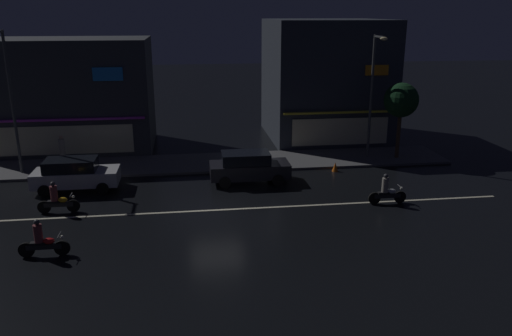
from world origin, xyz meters
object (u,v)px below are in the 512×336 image
pedestrian_on_sidewalk (63,152)px  motorcycle_following (42,241)px  parked_car_trailing (249,167)px  motorcycle_opposite_lane (57,200)px  streetlamp_mid (373,87)px  traffic_cone (335,167)px  streetlamp_west (10,93)px  parked_car_near_kerb (75,174)px  motorcycle_lead (387,191)px

pedestrian_on_sidewalk → motorcycle_following: size_ratio=0.99×
parked_car_trailing → motorcycle_following: size_ratio=2.26×
motorcycle_opposite_lane → pedestrian_on_sidewalk: bearing=102.9°
motorcycle_opposite_lane → streetlamp_mid: bearing=23.9°
traffic_cone → pedestrian_on_sidewalk: bearing=170.5°
streetlamp_west → streetlamp_mid: streetlamp_west is taller
parked_car_near_kerb → motorcycle_opposite_lane: parked_car_near_kerb is taller
streetlamp_mid → motorcycle_following: size_ratio=3.95×
pedestrian_on_sidewalk → streetlamp_west: bearing=44.1°
streetlamp_mid → parked_car_trailing: 9.45m
parked_car_near_kerb → motorcycle_opposite_lane: 3.19m
motorcycle_lead → traffic_cone: (-0.98, 5.39, -0.36)m
pedestrian_on_sidewalk → motorcycle_opposite_lane: bearing=117.9°
parked_car_trailing → motorcycle_following: (-8.81, -7.75, -0.24)m
parked_car_trailing → traffic_cone: parked_car_trailing is taller
streetlamp_west → motorcycle_lead: 20.56m
motorcycle_lead → motorcycle_following: same height
streetlamp_mid → pedestrian_on_sidewalk: 18.91m
streetlamp_west → motorcycle_following: (3.87, -10.56, -4.10)m
pedestrian_on_sidewalk → motorcycle_lead: (16.77, -8.03, -0.39)m
parked_car_near_kerb → parked_car_trailing: (9.10, 0.07, 0.00)m
pedestrian_on_sidewalk → motorcycle_following: bearing=116.3°
pedestrian_on_sidewalk → motorcycle_lead: 18.60m
pedestrian_on_sidewalk → parked_car_near_kerb: pedestrian_on_sidewalk is taller
pedestrian_on_sidewalk → motorcycle_following: (1.74, -11.62, -0.39)m
streetlamp_mid → motorcycle_following: bearing=-146.5°
pedestrian_on_sidewalk → motorcycle_following: 11.75m
motorcycle_lead → streetlamp_west: bearing=-13.6°
pedestrian_on_sidewalk → motorcycle_opposite_lane: pedestrian_on_sidewalk is taller
parked_car_trailing → motorcycle_lead: (6.21, -4.16, -0.24)m
motorcycle_lead → traffic_cone: 5.49m
parked_car_near_kerb → traffic_cone: size_ratio=7.82×
parked_car_trailing → motorcycle_opposite_lane: 9.85m
motorcycle_following → streetlamp_west: bearing=-62.1°
traffic_cone → motorcycle_lead: bearing=-79.7°
motorcycle_following → traffic_cone: size_ratio=3.45×
parked_car_trailing → motorcycle_opposite_lane: (-9.29, -3.25, -0.24)m
streetlamp_mid → motorcycle_lead: bearing=-103.5°
parked_car_near_kerb → motorcycle_lead: (15.31, -4.09, -0.24)m
streetlamp_west → parked_car_trailing: (12.68, -2.81, -3.87)m
pedestrian_on_sidewalk → motorcycle_lead: size_ratio=0.99×
traffic_cone → motorcycle_opposite_lane: bearing=-162.9°
streetlamp_west → traffic_cone: 18.53m
streetlamp_west → motorcycle_lead: bearing=-20.3°
pedestrian_on_sidewalk → parked_car_trailing: pedestrian_on_sidewalk is taller
parked_car_near_kerb → motorcycle_following: parked_car_near_kerb is taller
parked_car_trailing → traffic_cone: size_ratio=7.82×
streetlamp_mid → parked_car_trailing: size_ratio=1.74×
streetlamp_west → motorcycle_following: bearing=-69.9°
parked_car_near_kerb → streetlamp_mid: bearing=11.4°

